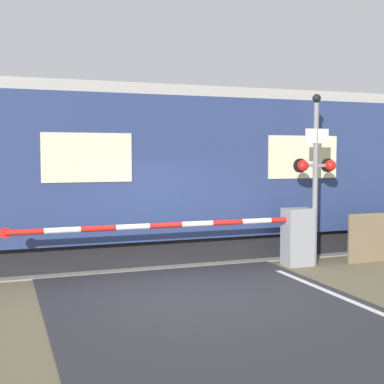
% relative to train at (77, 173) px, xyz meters
% --- Properties ---
extents(ground_plane, '(80.00, 80.00, 0.00)m').
position_rel_train_xyz_m(ground_plane, '(1.43, -3.56, -1.99)').
color(ground_plane, '#6B6047').
extents(track_bed, '(36.00, 3.20, 0.13)m').
position_rel_train_xyz_m(track_bed, '(1.43, 0.00, -1.96)').
color(track_bed, gray).
rests_on(track_bed, ground_plane).
extents(train, '(17.82, 3.05, 3.88)m').
position_rel_train_xyz_m(train, '(0.00, 0.00, 0.00)').
color(train, black).
rests_on(train, ground_plane).
extents(crossing_barrier, '(6.38, 0.44, 1.25)m').
position_rel_train_xyz_m(crossing_barrier, '(3.87, -2.14, -1.29)').
color(crossing_barrier, gray).
rests_on(crossing_barrier, ground_plane).
extents(signal_post, '(0.99, 0.26, 3.69)m').
position_rel_train_xyz_m(signal_post, '(4.75, -2.28, 0.11)').
color(signal_post, gray).
rests_on(signal_post, ground_plane).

